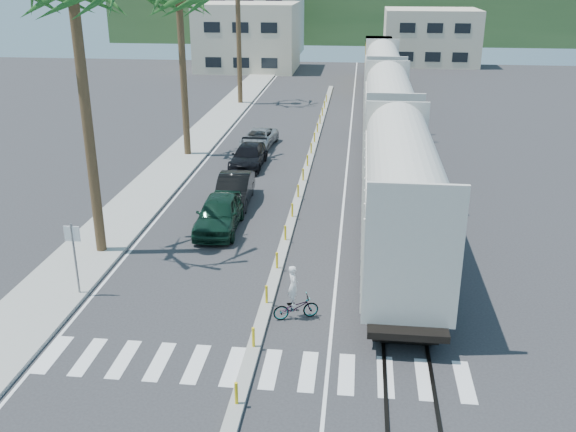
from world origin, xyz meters
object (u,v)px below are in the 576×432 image
object	(u,v)px
car_second	(234,190)
cyclist	(295,302)
street_sign	(74,249)
car_lead	(219,213)

from	to	relation	value
car_second	cyclist	world-z (taller)	cyclist
street_sign	car_lead	xyz separation A→B (m)	(3.94, 7.26, -1.14)
cyclist	street_sign	bearing A→B (deg)	65.71
street_sign	cyclist	world-z (taller)	street_sign
car_lead	cyclist	world-z (taller)	cyclist
car_lead	car_second	size ratio (longest dim) A/B	1.01
car_lead	cyclist	xyz separation A→B (m)	(4.51, -8.00, -0.19)
car_lead	cyclist	size ratio (longest dim) A/B	2.39
car_lead	car_second	xyz separation A→B (m)	(0.03, 3.69, -0.04)
car_lead	car_second	distance (m)	3.69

